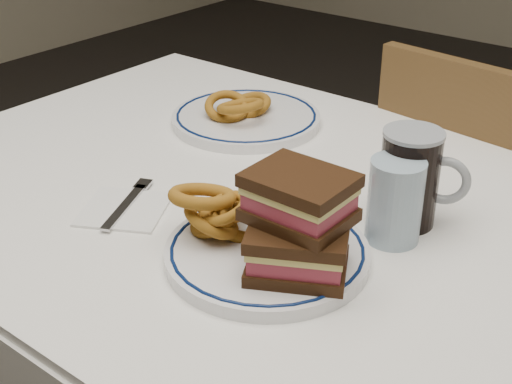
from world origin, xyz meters
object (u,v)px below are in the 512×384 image
Objects in this scene: far_plate at (246,118)px; main_plate at (267,253)px; chair_far at (483,241)px; reuben_sandwich at (299,224)px; beer_mug at (411,177)px.

main_plate is at bearing -47.49° from far_plate.
far_plate is (-0.37, -0.32, 0.28)m from chair_far.
main_plate and far_plate have the same top height.
far_plate is (-0.36, 0.35, -0.07)m from reuben_sandwich.
beer_mug is 0.43m from far_plate.
beer_mug is 0.51× the size of far_plate.
beer_mug is at bearing -18.85° from far_plate.
reuben_sandwich reaches higher than far_plate.
reuben_sandwich is 0.55× the size of far_plate.
beer_mug reaches higher than main_plate.
reuben_sandwich is (0.06, -0.01, 0.07)m from main_plate.
reuben_sandwich reaches higher than main_plate.
main_plate is at bearing -115.84° from beer_mug.
chair_far is 0.76m from reuben_sandwich.
beer_mug is (0.04, -0.46, 0.34)m from chair_far.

